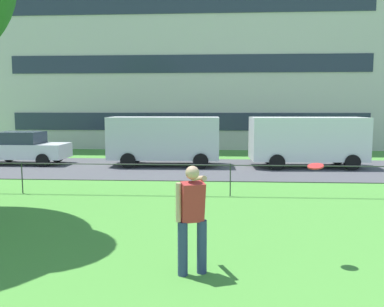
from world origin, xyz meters
name	(u,v)px	position (x,y,z in m)	size (l,w,h in m)	color
street_strip	(226,168)	(0.00, 17.27, 0.00)	(80.00, 6.30, 0.01)	#4C4C51
park_fence	(230,174)	(0.00, 11.75, 0.68)	(38.84, 0.04, 1.00)	#333833
person_thrower	(192,216)	(-0.81, 6.01, 0.95)	(0.49, 0.87, 1.77)	navy
frisbee	(316,166)	(1.27, 6.69, 1.68)	(0.37, 0.37, 0.09)	red
car_white_right	(24,148)	(-9.52, 18.11, 0.78)	(4.02, 1.85, 1.54)	silver
panel_van_left	(165,138)	(-2.81, 18.06, 1.27)	(5.04, 2.18, 2.24)	silver
panel_van_far_left	(307,139)	(3.65, 17.96, 1.27)	(5.07, 2.25, 2.24)	white
apartment_building_background	(194,25)	(-2.23, 32.34, 9.13)	(26.90, 14.99, 18.25)	beige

